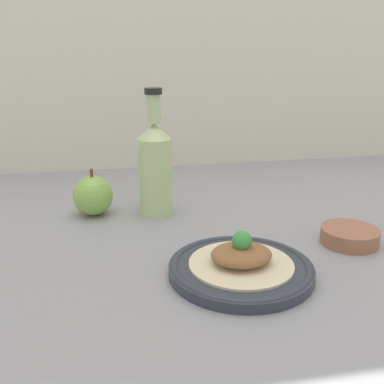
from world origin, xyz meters
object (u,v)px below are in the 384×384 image
(dipping_bowl, at_px, (350,236))
(apple, at_px, (93,196))
(plated_food, at_px, (241,256))
(cider_bottle, at_px, (155,166))
(plate, at_px, (241,268))

(dipping_bowl, bearing_deg, apple, 152.23)
(plated_food, distance_m, dipping_bowl, 0.24)
(cider_bottle, bearing_deg, apple, 171.88)
(cider_bottle, bearing_deg, plated_food, -71.81)
(plate, height_order, plated_food, plated_food)
(plated_food, xyz_separation_m, cider_bottle, (-0.10, 0.29, 0.07))
(apple, xyz_separation_m, dipping_bowl, (0.45, -0.24, -0.03))
(plated_food, height_order, cider_bottle, cider_bottle)
(cider_bottle, xyz_separation_m, apple, (-0.13, 0.02, -0.06))
(plated_food, bearing_deg, cider_bottle, 108.19)
(plate, bearing_deg, cider_bottle, 108.19)
(cider_bottle, distance_m, apple, 0.14)
(plate, height_order, cider_bottle, cider_bottle)
(cider_bottle, distance_m, dipping_bowl, 0.40)
(plate, height_order, apple, apple)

